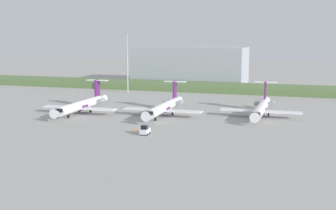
# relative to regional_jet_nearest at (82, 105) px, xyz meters

# --- Properties ---
(ground_plane) EXTENTS (500.00, 500.00, 0.00)m
(ground_plane) POSITION_rel_regional_jet_nearest_xyz_m (25.40, 23.62, -2.54)
(ground_plane) COLOR #9E9B96
(grass_berm) EXTENTS (320.00, 20.00, 2.51)m
(grass_berm) POSITION_rel_regional_jet_nearest_xyz_m (25.40, 65.09, -1.28)
(grass_berm) COLOR #597542
(grass_berm) RESTS_ON ground
(regional_jet_nearest) EXTENTS (22.81, 31.00, 9.00)m
(regional_jet_nearest) POSITION_rel_regional_jet_nearest_xyz_m (0.00, 0.00, 0.00)
(regional_jet_nearest) COLOR white
(regional_jet_nearest) RESTS_ON ground
(regional_jet_second) EXTENTS (22.81, 31.00, 9.00)m
(regional_jet_second) POSITION_rel_regional_jet_nearest_xyz_m (24.57, 3.68, 0.00)
(regional_jet_second) COLOR white
(regional_jet_second) RESTS_ON ground
(regional_jet_third) EXTENTS (22.81, 31.00, 9.00)m
(regional_jet_third) POSITION_rel_regional_jet_nearest_xyz_m (51.44, 10.48, 0.00)
(regional_jet_third) COLOR white
(regional_jet_third) RESTS_ON ground
(antenna_mast) EXTENTS (4.40, 0.50, 24.26)m
(antenna_mast) POSITION_rel_regional_jet_nearest_xyz_m (-4.65, 46.79, 7.51)
(antenna_mast) COLOR #B2B2B7
(antenna_mast) RESTS_ON ground
(distant_hangar) EXTENTS (51.71, 24.25, 17.19)m
(distant_hangar) POSITION_rel_regional_jet_nearest_xyz_m (10.20, 87.83, 6.06)
(distant_hangar) COLOR #9EA3AD
(distant_hangar) RESTS_ON ground
(baggage_tug) EXTENTS (1.72, 3.20, 2.30)m
(baggage_tug) POSITION_rel_regional_jet_nearest_xyz_m (27.89, -21.34, -1.53)
(baggage_tug) COLOR silver
(baggage_tug) RESTS_ON ground
(safety_cone_front_marker) EXTENTS (0.44, 0.44, 0.55)m
(safety_cone_front_marker) POSITION_rel_regional_jet_nearest_xyz_m (23.79, -17.79, -2.26)
(safety_cone_front_marker) COLOR orange
(safety_cone_front_marker) RESTS_ON ground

